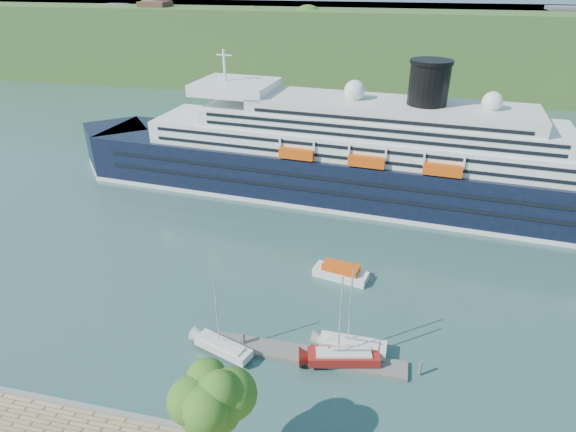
% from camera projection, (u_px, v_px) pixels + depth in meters
% --- Properties ---
extents(far_hillside, '(400.00, 50.00, 24.00)m').
position_uv_depth(far_hillside, '(374.00, 46.00, 159.90)').
color(far_hillside, '#396026').
rests_on(far_hillside, ground).
extents(cruise_ship, '(105.75, 24.38, 23.54)m').
position_uv_depth(cruise_ship, '(352.00, 131.00, 78.09)').
color(cruise_ship, black).
rests_on(cruise_ship, ground).
extents(promenade_tree, '(6.36, 6.36, 10.53)m').
position_uv_depth(promenade_tree, '(212.00, 416.00, 35.08)').
color(promenade_tree, '#295C18').
rests_on(promenade_tree, promenade).
extents(floating_pontoon, '(20.13, 2.52, 0.45)m').
position_uv_depth(floating_pontoon, '(307.00, 355.00, 49.00)').
color(floating_pontoon, '#69645E').
rests_on(floating_pontoon, ground).
extents(sailboat_white_near, '(7.18, 4.10, 8.96)m').
position_uv_depth(sailboat_white_near, '(221.00, 320.00, 47.41)').
color(sailboat_white_near, silver).
rests_on(sailboat_white_near, ground).
extents(sailboat_red, '(8.14, 3.87, 10.14)m').
position_uv_depth(sailboat_red, '(346.00, 325.00, 45.81)').
color(sailboat_red, maroon).
rests_on(sailboat_red, ground).
extents(sailboat_white_far, '(7.55, 2.23, 9.70)m').
position_uv_depth(sailboat_white_far, '(355.00, 315.00, 47.44)').
color(sailboat_white_far, silver).
rests_on(sailboat_white_far, ground).
extents(tender_launch, '(7.33, 3.80, 1.93)m').
position_uv_depth(tender_launch, '(341.00, 271.00, 61.18)').
color(tender_launch, '#D7490C').
rests_on(tender_launch, ground).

